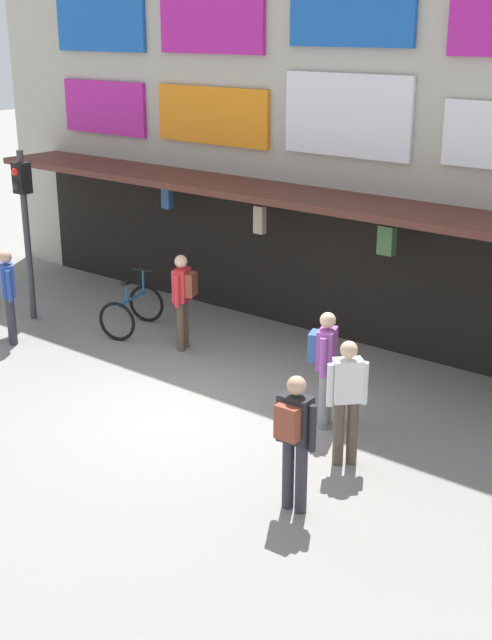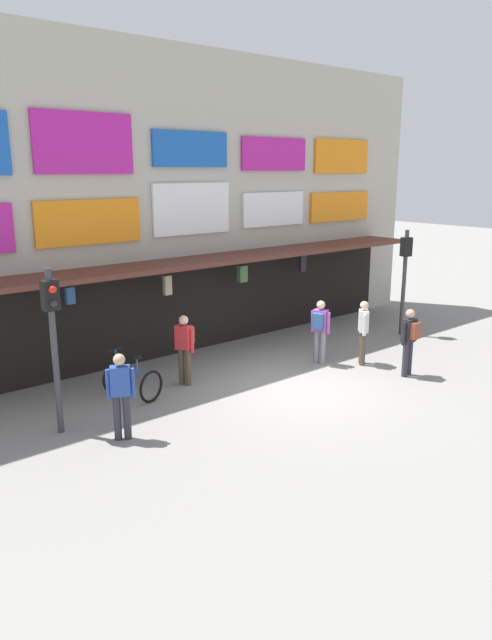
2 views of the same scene
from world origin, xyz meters
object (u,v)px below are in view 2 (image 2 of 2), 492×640
object	(u,v)px
traffic_light_far	(405,265)
bicycle_parked	(132,380)
pedestrian_in_black	(410,337)
pedestrian_in_green	(121,392)
pedestrian_in_yellow	(363,329)
pedestrian_in_blue	(320,327)
pedestrian_in_red	(185,344)
traffic_light_near	(53,325)

from	to	relation	value
traffic_light_far	bicycle_parked	world-z (taller)	traffic_light_far
pedestrian_in_black	pedestrian_in_green	bearing A→B (deg)	169.31
bicycle_parked	pedestrian_in_yellow	distance (m)	6.03
traffic_light_far	pedestrian_in_blue	distance (m)	4.19
traffic_light_far	bicycle_parked	distance (m)	9.11
traffic_light_far	bicycle_parked	size ratio (longest dim) A/B	2.42
traffic_light_far	pedestrian_in_red	distance (m)	7.66
pedestrian_in_yellow	pedestrian_in_black	bearing A→B (deg)	-84.17
pedestrian_in_blue	pedestrian_in_black	bearing A→B (deg)	-64.84
pedestrian_in_red	traffic_light_far	bearing A→B (deg)	-4.71
traffic_light_far	pedestrian_in_black	distance (m)	4.04
traffic_light_far	pedestrian_in_black	xyz separation A→B (m)	(-3.04, -2.40, -1.16)
pedestrian_in_green	pedestrian_in_yellow	xyz separation A→B (m)	(6.94, -0.02, 0.00)
pedestrian_in_black	pedestrian_in_blue	distance (m)	2.27
traffic_light_near	pedestrian_in_green	world-z (taller)	traffic_light_near
traffic_light_far	traffic_light_near	bearing A→B (deg)	-179.90
pedestrian_in_black	pedestrian_in_red	xyz separation A→B (m)	(-4.50, 3.02, 0.00)
bicycle_parked	pedestrian_in_red	size ratio (longest dim) A/B	0.79
pedestrian_in_yellow	pedestrian_in_green	bearing A→B (deg)	179.83
bicycle_parked	pedestrian_in_black	bearing A→B (deg)	-27.84
pedestrian_in_red	pedestrian_in_yellow	bearing A→B (deg)	-21.30
traffic_light_near	bicycle_parked	distance (m)	2.73
bicycle_parked	pedestrian_in_yellow	size ratio (longest dim) A/B	0.79
pedestrian_in_blue	pedestrian_in_red	size ratio (longest dim) A/B	1.00
traffic_light_near	pedestrian_in_red	distance (m)	3.59
pedestrian_in_blue	pedestrian_in_yellow	bearing A→B (deg)	-41.69
pedestrian_in_red	traffic_light_near	bearing A→B (deg)	-169.13
pedestrian_in_yellow	traffic_light_far	bearing A→B (deg)	18.79
traffic_light_far	pedestrian_in_yellow	distance (m)	3.56
pedestrian_in_yellow	pedestrian_in_red	xyz separation A→B (m)	(-4.37, 1.70, 0.04)
traffic_light_far	pedestrian_in_black	world-z (taller)	traffic_light_far
traffic_light_near	traffic_light_far	bearing A→B (deg)	0.10
bicycle_parked	pedestrian_in_blue	world-z (taller)	pedestrian_in_blue
pedestrian_in_green	pedestrian_in_black	bearing A→B (deg)	-10.69
pedestrian_in_yellow	pedestrian_in_black	world-z (taller)	same
pedestrian_in_black	bicycle_parked	bearing A→B (deg)	152.16
traffic_light_near	pedestrian_in_blue	bearing A→B (deg)	-2.68
traffic_light_far	pedestrian_in_red	world-z (taller)	traffic_light_far
pedestrian_in_green	pedestrian_in_yellow	distance (m)	6.94
pedestrian_in_red	pedestrian_in_blue	bearing A→B (deg)	-15.24
pedestrian_in_green	pedestrian_in_red	world-z (taller)	same
pedestrian_in_yellow	pedestrian_in_blue	world-z (taller)	same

